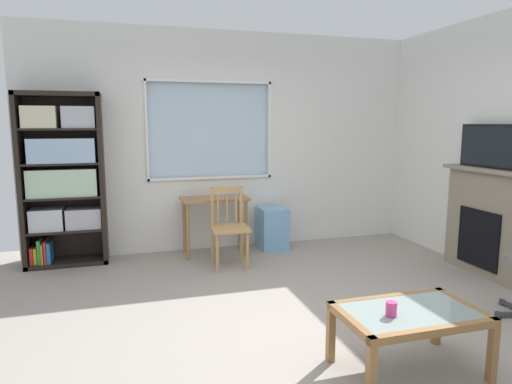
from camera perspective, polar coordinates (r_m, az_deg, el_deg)
The scene contains 10 objects.
ground at distance 3.82m, azimuth 5.17°, elevation -16.71°, with size 6.02×6.06×0.02m, color #9E9389.
wall_back_with_window at distance 5.88m, azimuth -3.56°, elevation 6.24°, with size 5.02×0.15×2.78m.
bookshelf at distance 5.56m, azimuth -23.44°, elevation 2.03°, with size 0.90×0.38×1.97m.
desk_under_window at distance 5.58m, azimuth -5.29°, elevation -2.09°, with size 0.82×0.42×0.72m.
wooden_chair at distance 5.13m, azimuth -3.46°, elevation -4.40°, with size 0.44×0.42×0.90m.
plastic_drawer_unit at distance 5.89m, azimuth 2.07°, elevation -4.59°, with size 0.35×0.40×0.54m, color #72ADDB.
fireplace at distance 5.40m, azimuth 27.31°, elevation -3.40°, with size 0.26×1.12×1.16m.
tv at distance 5.29m, azimuth 27.78°, elevation 5.17°, with size 0.06×0.82×0.46m.
coffee_table at distance 3.19m, azimuth 18.98°, elevation -15.12°, with size 0.92×0.57×0.43m.
sippy_cup at distance 3.03m, azimuth 16.86°, elevation -14.05°, with size 0.07×0.07×0.09m, color #DB3D84.
Camera 1 is at (-1.29, -3.20, 1.63)m, focal length 31.39 mm.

